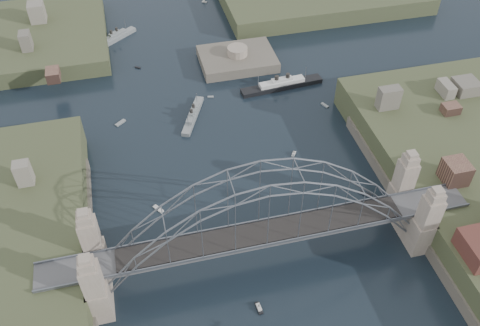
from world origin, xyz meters
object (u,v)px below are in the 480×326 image
(naval_cruiser_near, at_px, (193,115))
(naval_cruiser_far, at_px, (115,38))
(fort_island, at_px, (237,64))
(bridge, at_px, (263,220))
(ocean_liner, at_px, (282,85))

(naval_cruiser_near, distance_m, naval_cruiser_far, 47.41)
(fort_island, relative_size, naval_cruiser_far, 1.59)
(bridge, distance_m, fort_island, 72.14)
(naval_cruiser_near, distance_m, ocean_liner, 27.59)
(bridge, distance_m, naval_cruiser_far, 95.43)
(fort_island, xyz_separation_m, naval_cruiser_far, (-34.51, 22.03, 1.18))
(naval_cruiser_near, bearing_deg, bridge, -83.52)
(fort_island, distance_m, naval_cruiser_far, 40.96)
(bridge, distance_m, ocean_liner, 60.04)
(naval_cruiser_near, bearing_deg, fort_island, 51.87)
(ocean_liner, bearing_deg, naval_cruiser_far, 139.74)
(bridge, relative_size, naval_cruiser_far, 6.07)
(bridge, xyz_separation_m, ocean_liner, (21.20, 55.01, -11.42))
(naval_cruiser_far, distance_m, ocean_liner, 57.28)
(fort_island, bearing_deg, ocean_liner, -58.48)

